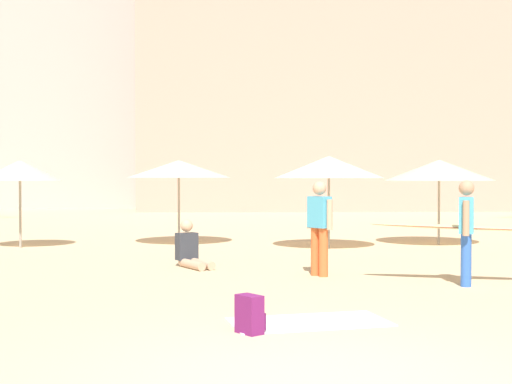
# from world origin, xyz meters

# --- Properties ---
(ground) EXTENTS (120.00, 120.00, 0.00)m
(ground) POSITION_xyz_m (0.00, 0.00, 0.00)
(ground) COLOR beige
(hotel_pink) EXTENTS (24.42, 9.24, 19.97)m
(hotel_pink) POSITION_xyz_m (6.47, 33.75, 9.99)
(hotel_pink) COLOR #DB9989
(hotel_pink) RESTS_ON ground
(hotel_tower_gray) EXTENTS (13.12, 10.29, 22.62)m
(hotel_tower_gray) POSITION_xyz_m (-12.96, 39.01, 11.31)
(hotel_tower_gray) COLOR #A8A8A3
(hotel_tower_gray) RESTS_ON ground
(cafe_umbrella_2) EXTENTS (2.65, 2.65, 2.24)m
(cafe_umbrella_2) POSITION_xyz_m (1.55, 10.98, 1.97)
(cafe_umbrella_2) COLOR gray
(cafe_umbrella_2) RESTS_ON ground
(cafe_umbrella_3) EXTENTS (2.75, 2.75, 2.17)m
(cafe_umbrella_3) POSITION_xyz_m (4.48, 11.79, 1.90)
(cafe_umbrella_3) COLOR gray
(cafe_umbrella_3) RESTS_ON ground
(cafe_umbrella_4) EXTENTS (2.66, 2.66, 2.16)m
(cafe_umbrella_4) POSITION_xyz_m (-2.15, 12.12, 1.93)
(cafe_umbrella_4) COLOR gray
(cafe_umbrella_4) RESTS_ON ground
(cafe_umbrella_5) EXTENTS (2.01, 2.01, 2.14)m
(cafe_umbrella_5) POSITION_xyz_m (-5.95, 11.39, 1.89)
(cafe_umbrella_5) COLOR gray
(cafe_umbrella_5) RESTS_ON ground
(beach_towel) EXTENTS (1.98, 1.28, 0.01)m
(beach_towel) POSITION_xyz_m (0.17, 2.42, 0.01)
(beach_towel) COLOR white
(beach_towel) RESTS_ON ground
(backpack) EXTENTS (0.35, 0.35, 0.42)m
(backpack) POSITION_xyz_m (-0.53, 1.87, 0.20)
(backpack) COLOR #6F1D61
(backpack) RESTS_ON ground
(person_mid_center) EXTENTS (0.80, 1.01, 0.90)m
(person_mid_center) POSITION_xyz_m (-1.55, 7.56, 0.31)
(person_mid_center) COLOR #D1A889
(person_mid_center) RESTS_ON ground
(person_far_left) EXTENTS (2.89, 1.11, 1.66)m
(person_far_left) POSITION_xyz_m (2.94, 5.26, 0.90)
(person_far_left) COLOR blue
(person_far_left) RESTS_ON ground
(person_near_right) EXTENTS (0.44, 0.54, 1.64)m
(person_near_right) POSITION_xyz_m (0.76, 6.26, 0.90)
(person_near_right) COLOR orange
(person_near_right) RESTS_ON ground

